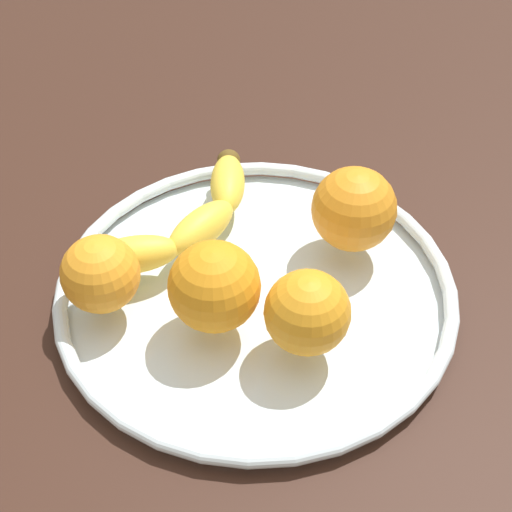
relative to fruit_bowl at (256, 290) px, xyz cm
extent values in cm
cube|color=#341E15|center=(0.00, 0.00, -2.92)|extent=(139.22, 139.22, 4.00)
cylinder|color=silver|center=(0.00, 0.00, -0.62)|extent=(31.08, 31.08, 0.60)
torus|color=silver|center=(0.00, 0.00, 0.28)|extent=(32.38, 32.38, 1.20)
ellipsoid|color=yellow|center=(-7.46, 6.57, 2.41)|extent=(7.97, 5.35, 3.06)
ellipsoid|color=yellow|center=(-1.32, 6.56, 2.41)|extent=(7.97, 5.33, 3.06)
ellipsoid|color=yellow|center=(3.48, 10.40, 2.41)|extent=(6.49, 7.88, 3.06)
ellipsoid|color=brown|center=(5.23, 13.22, 2.41)|extent=(2.88, 2.83, 2.14)
sphere|color=orange|center=(9.40, -0.31, 4.40)|extent=(7.03, 7.03, 7.03)
sphere|color=orange|center=(-4.54, -1.52, 4.35)|extent=(6.93, 6.93, 6.93)
sphere|color=orange|center=(0.28, -6.99, 4.05)|extent=(6.33, 6.33, 6.33)
sphere|color=orange|center=(-11.03, 4.51, 3.92)|extent=(6.06, 6.06, 6.06)
camera|label=1|loc=(-21.98, -35.50, 44.93)|focal=53.19mm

